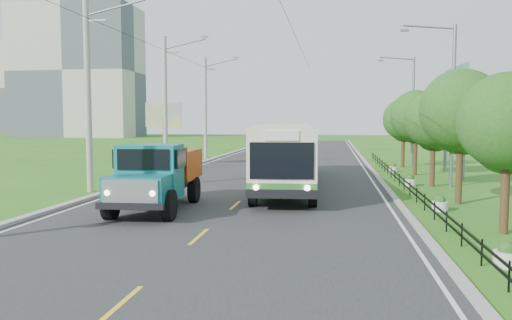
% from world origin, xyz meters
% --- Properties ---
extents(ground, '(240.00, 240.00, 0.00)m').
position_xyz_m(ground, '(0.00, 0.00, 0.00)').
color(ground, '#2E6618').
rests_on(ground, ground).
extents(road, '(14.00, 120.00, 0.02)m').
position_xyz_m(road, '(0.00, 20.00, 0.01)').
color(road, '#28282B').
rests_on(road, ground).
extents(curb_left, '(0.40, 120.00, 0.15)m').
position_xyz_m(curb_left, '(-7.20, 20.00, 0.07)').
color(curb_left, '#9E9E99').
rests_on(curb_left, ground).
extents(curb_right, '(0.30, 120.00, 0.10)m').
position_xyz_m(curb_right, '(7.15, 20.00, 0.05)').
color(curb_right, '#9E9E99').
rests_on(curb_right, ground).
extents(edge_line_left, '(0.12, 120.00, 0.00)m').
position_xyz_m(edge_line_left, '(-6.65, 20.00, 0.02)').
color(edge_line_left, silver).
rests_on(edge_line_left, road).
extents(edge_line_right, '(0.12, 120.00, 0.00)m').
position_xyz_m(edge_line_right, '(6.65, 20.00, 0.02)').
color(edge_line_right, silver).
rests_on(edge_line_right, road).
extents(centre_dash, '(0.12, 2.20, 0.00)m').
position_xyz_m(centre_dash, '(0.00, 0.00, 0.02)').
color(centre_dash, yellow).
rests_on(centre_dash, road).
extents(railing_right, '(0.04, 40.00, 0.60)m').
position_xyz_m(railing_right, '(8.00, 14.00, 0.30)').
color(railing_right, black).
rests_on(railing_right, ground).
extents(pole_near, '(3.51, 0.32, 10.00)m').
position_xyz_m(pole_near, '(-8.26, 9.00, 5.09)').
color(pole_near, gray).
rests_on(pole_near, ground).
extents(pole_mid, '(3.51, 0.32, 10.00)m').
position_xyz_m(pole_mid, '(-8.26, 21.00, 5.09)').
color(pole_mid, gray).
rests_on(pole_mid, ground).
extents(pole_far, '(3.51, 0.32, 10.00)m').
position_xyz_m(pole_far, '(-8.26, 33.00, 5.09)').
color(pole_far, gray).
rests_on(pole_far, ground).
extents(tree_second, '(3.18, 3.26, 5.30)m').
position_xyz_m(tree_second, '(9.86, 2.14, 3.52)').
color(tree_second, '#382314').
rests_on(tree_second, ground).
extents(tree_third, '(3.60, 3.62, 6.00)m').
position_xyz_m(tree_third, '(9.86, 8.14, 3.99)').
color(tree_third, '#382314').
rests_on(tree_third, ground).
extents(tree_fourth, '(3.24, 3.31, 5.40)m').
position_xyz_m(tree_fourth, '(9.86, 14.14, 3.59)').
color(tree_fourth, '#382314').
rests_on(tree_fourth, ground).
extents(tree_fifth, '(3.48, 3.52, 5.80)m').
position_xyz_m(tree_fifth, '(9.86, 20.14, 3.85)').
color(tree_fifth, '#382314').
rests_on(tree_fifth, ground).
extents(tree_back, '(3.30, 3.36, 5.50)m').
position_xyz_m(tree_back, '(9.86, 26.14, 3.65)').
color(tree_back, '#382314').
rests_on(tree_back, ground).
extents(streetlight_mid, '(3.02, 0.20, 9.07)m').
position_xyz_m(streetlight_mid, '(10.64, 14.00, 4.90)').
color(streetlight_mid, slate).
rests_on(streetlight_mid, ground).
extents(streetlight_far, '(3.02, 0.20, 9.07)m').
position_xyz_m(streetlight_far, '(10.64, 28.00, 4.90)').
color(streetlight_far, slate).
rests_on(streetlight_far, ground).
extents(planter_front, '(0.64, 0.64, 0.67)m').
position_xyz_m(planter_front, '(8.60, -2.00, 0.29)').
color(planter_front, silver).
rests_on(planter_front, ground).
extents(planter_near, '(0.64, 0.64, 0.67)m').
position_xyz_m(planter_near, '(8.60, 6.00, 0.29)').
color(planter_near, silver).
rests_on(planter_near, ground).
extents(planter_mid, '(0.64, 0.64, 0.67)m').
position_xyz_m(planter_mid, '(8.60, 14.00, 0.29)').
color(planter_mid, silver).
rests_on(planter_mid, ground).
extents(planter_far, '(0.64, 0.64, 0.67)m').
position_xyz_m(planter_far, '(8.60, 22.00, 0.29)').
color(planter_far, silver).
rests_on(planter_far, ground).
extents(billboard_left, '(3.00, 0.20, 5.20)m').
position_xyz_m(billboard_left, '(-9.50, 24.00, 3.87)').
color(billboard_left, slate).
rests_on(billboard_left, ground).
extents(billboard_right, '(0.24, 6.00, 7.30)m').
position_xyz_m(billboard_right, '(12.30, 20.00, 5.34)').
color(billboard_right, slate).
rests_on(billboard_right, ground).
extents(apartment_near, '(28.00, 14.00, 30.00)m').
position_xyz_m(apartment_near, '(-55.00, 95.00, 15.00)').
color(apartment_near, '#B7B2A3').
rests_on(apartment_near, ground).
extents(apartment_far, '(24.00, 14.00, 26.00)m').
position_xyz_m(apartment_far, '(-80.00, 120.00, 13.00)').
color(apartment_far, '#B7B2A3').
rests_on(apartment_far, ground).
extents(bus, '(4.06, 17.81, 3.41)m').
position_xyz_m(bus, '(1.59, 13.22, 2.05)').
color(bus, '#2D702D').
rests_on(bus, ground).
extents(dump_truck, '(2.92, 6.74, 2.77)m').
position_xyz_m(dump_truck, '(-3.02, 4.53, 1.57)').
color(dump_truck, '#136E74').
rests_on(dump_truck, ground).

